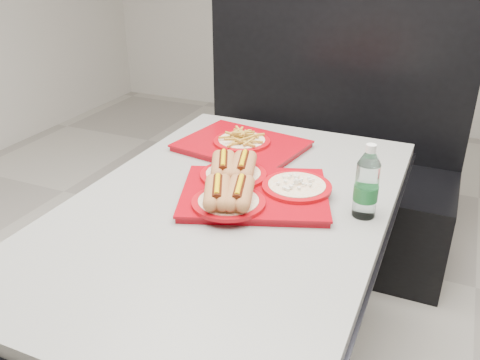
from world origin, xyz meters
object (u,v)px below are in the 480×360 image
at_px(tray_near, 248,187).
at_px(water_bottle, 367,186).
at_px(booth_bench, 321,168).
at_px(tray_far, 242,143).
at_px(diner_table, 229,249).

relative_size(tray_near, water_bottle, 2.43).
relative_size(booth_bench, water_bottle, 6.28).
bearing_deg(water_bottle, tray_far, 148.73).
bearing_deg(tray_far, booth_bench, 79.44).
bearing_deg(booth_bench, diner_table, -90.00).
bearing_deg(water_bottle, tray_near, -174.85).
bearing_deg(diner_table, tray_near, 54.55).
height_order(booth_bench, tray_near, booth_bench).
distance_m(tray_near, tray_far, 0.38).
xyz_separation_m(tray_near, tray_far, (-0.17, 0.34, -0.01)).
xyz_separation_m(tray_near, water_bottle, (0.34, 0.03, 0.06)).
relative_size(tray_far, water_bottle, 2.23).
bearing_deg(diner_table, booth_bench, 90.00).
xyz_separation_m(booth_bench, water_bottle, (0.38, -1.01, 0.44)).
xyz_separation_m(diner_table, tray_far, (-0.13, 0.40, 0.19)).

